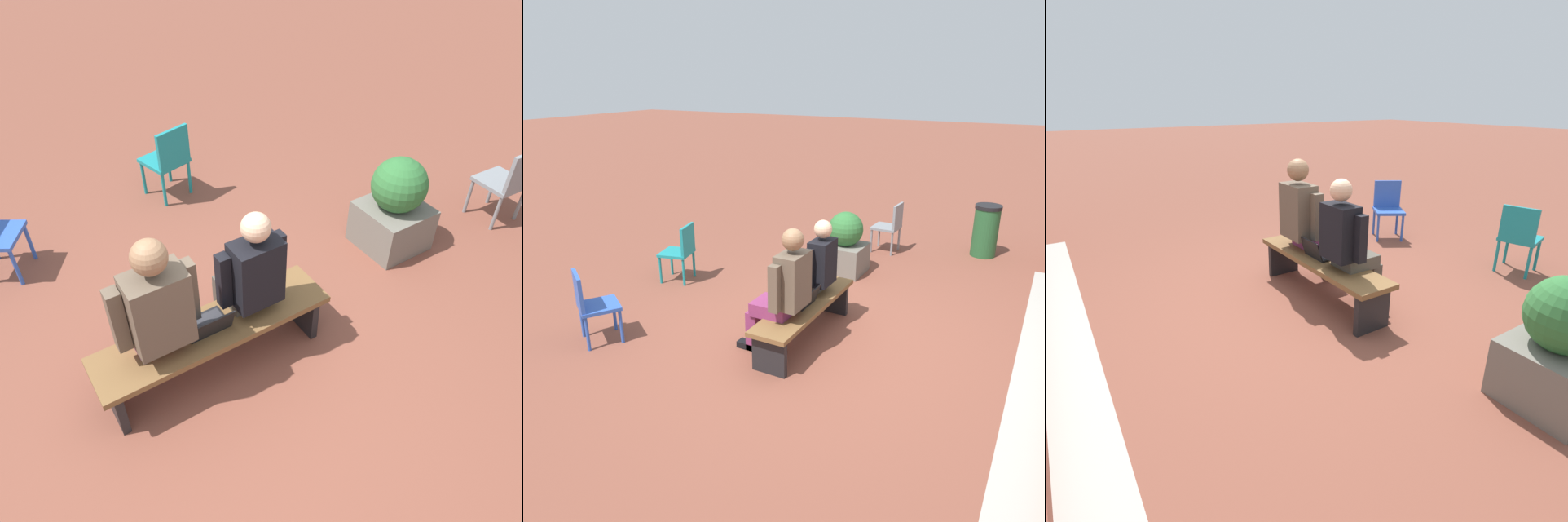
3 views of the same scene
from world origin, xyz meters
TOP-DOWN VIEW (x-y plane):
  - ground_plane at (0.00, 0.00)m, footprint 60.00×60.00m
  - concrete_strip at (0.09, 2.16)m, footprint 7.17×0.40m
  - bench at (0.09, -0.20)m, footprint 1.80×0.44m
  - person_student at (-0.26, -0.26)m, footprint 0.53×0.67m
  - person_adult at (0.47, -0.27)m, footprint 0.59×0.74m
  - laptop at (0.13, -0.19)m, footprint 0.32×0.29m
  - plastic_chair_by_pillar at (-0.64, -2.55)m, footprint 0.51×0.51m
  - plastic_chair_mid_courtyard at (-3.34, -0.30)m, footprint 0.44×0.44m
  - plastic_chair_foreground at (1.27, -2.25)m, footprint 0.58×0.58m
  - planter at (-2.09, -0.61)m, footprint 0.60×0.60m
  - litter_bin at (-3.90, 1.13)m, footprint 0.42×0.42m

SIDE VIEW (x-z plane):
  - ground_plane at x=0.00m, z-range 0.00..0.00m
  - concrete_strip at x=0.09m, z-range 0.00..0.01m
  - bench at x=0.09m, z-range 0.13..0.58m
  - litter_bin at x=-3.90m, z-range 0.00..0.86m
  - planter at x=-2.09m, z-range -0.03..0.91m
  - plastic_chair_by_pillar at x=-0.64m, z-range 0.06..0.90m
  - plastic_chair_mid_courtyard at x=-3.34m, z-range 0.06..0.90m
  - plastic_chair_foreground at x=1.27m, z-range 0.06..0.90m
  - laptop at x=0.13m, z-range 0.39..0.61m
  - person_student at x=-0.26m, z-range 0.05..1.37m
  - person_adult at x=0.47m, z-range 0.04..1.46m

